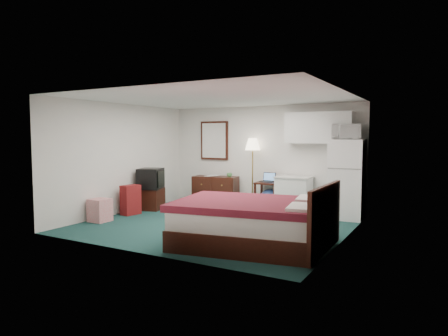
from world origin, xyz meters
The scene contains 25 objects.
floor centered at (0.00, 0.00, 0.00)m, with size 5.00×4.50×0.01m, color #123F39.
ceiling centered at (0.00, 0.00, 2.50)m, with size 5.00×4.50×0.01m, color white.
walls centered at (0.00, 0.00, 1.25)m, with size 5.01×4.51×2.50m.
mirror centered at (-1.35, 2.22, 1.65)m, with size 0.80×0.06×1.00m, color white, non-canonical shape.
upper_cabinets centered at (1.45, 2.08, 1.95)m, with size 1.50×0.35×0.70m, color white, non-canonical shape.
headboard centered at (2.46, -1.03, 0.55)m, with size 0.06×1.56×1.00m, color #37180F, non-canonical shape.
dresser centered at (-1.09, 1.84, 0.38)m, with size 1.11×0.50×0.75m, color #37180F, non-canonical shape.
floor_lamp centered at (-0.17, 2.05, 0.86)m, with size 0.37×0.37×1.71m, color gold, non-canonical shape.
desk centered at (0.30, 1.93, 0.34)m, with size 0.54×0.54×0.68m, color #37180F, non-canonical shape.
exercise_ball centered at (0.36, 1.90, 0.26)m, with size 0.52×0.52×0.52m, color navy.
kitchen_counter centered at (0.95, 1.91, 0.41)m, with size 0.74×0.57×0.82m, color white, non-canonical shape.
fridge centered at (2.13, 1.88, 0.85)m, with size 0.70×0.70×1.69m, color white, non-canonical shape.
bed centered at (1.22, -1.03, 0.36)m, with size 2.22×1.73×0.71m, color #581427, non-canonical shape.
tv_stand centered at (-2.21, 0.67, 0.25)m, with size 0.50×0.55×0.50m, color #37180F, non-canonical shape.
suitcase centered at (-2.20, -0.06, 0.33)m, with size 0.26×0.41×0.66m, color maroon, non-canonical shape.
retail_box centered at (-2.25, -0.93, 0.24)m, with size 0.38×0.38×0.47m, color silver, non-canonical shape.
file_bin centered at (-0.94, 1.69, 0.13)m, with size 0.36×0.27×0.25m, color #5B5B60, non-canonical shape.
cardboard_box_a centered at (0.27, 1.69, 0.12)m, with size 0.28×0.23×0.23m, color olive, non-canonical shape.
cardboard_box_b centered at (0.36, 1.56, 0.12)m, with size 0.21×0.24×0.24m, color olive, non-canonical shape.
laptop centered at (0.29, 1.91, 0.79)m, with size 0.31×0.26×0.22m, color black, non-canonical shape.
crt_tv centered at (-2.20, 0.65, 0.75)m, with size 0.53×0.57×0.49m, color black, non-canonical shape.
microwave centered at (2.10, 1.89, 1.90)m, with size 0.59×0.33×0.40m, color white.
book_a centered at (-1.31, 1.78, 0.88)m, with size 0.18×0.02×0.25m, color olive.
book_b centered at (-1.21, 1.89, 0.87)m, with size 0.17×0.02×0.24m, color olive.
mug centered at (-0.69, 1.84, 0.82)m, with size 0.13×0.11×0.13m, color #488445.
Camera 1 is at (3.98, -6.78, 1.76)m, focal length 32.00 mm.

